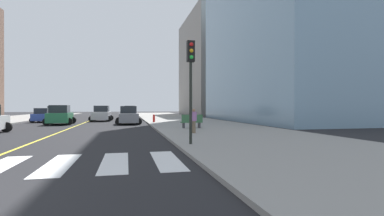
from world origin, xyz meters
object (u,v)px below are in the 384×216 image
(car_green_nearest, at_px, (60,116))
(traffic_light_near_corner, at_px, (191,72))
(pedestrian_waiting_east, at_px, (194,120))
(park_bench, at_px, (192,122))
(car_yellow_third, at_px, (56,113))
(car_gray_fifth, at_px, (128,116))
(fire_hydrant, at_px, (154,118))
(car_blue_second, at_px, (43,116))
(car_silver_fourth, at_px, (102,114))
(car_black_sixth, at_px, (130,112))

(car_green_nearest, distance_m, traffic_light_near_corner, 22.60)
(pedestrian_waiting_east, bearing_deg, park_bench, 157.50)
(car_yellow_third, xyz_separation_m, traffic_light_near_corner, (13.29, -33.74, 2.64))
(car_green_nearest, height_order, car_gray_fifth, car_green_nearest)
(fire_hydrant, bearing_deg, pedestrian_waiting_east, -84.68)
(car_gray_fifth, height_order, pedestrian_waiting_east, car_gray_fifth)
(car_blue_second, xyz_separation_m, traffic_light_near_corner, (13.05, -25.85, 2.77))
(car_gray_fifth, relative_size, fire_hydrant, 5.03)
(car_silver_fourth, distance_m, pedestrian_waiting_east, 22.61)
(car_yellow_third, relative_size, car_gray_fifth, 1.02)
(car_green_nearest, relative_size, fire_hydrant, 5.33)
(car_yellow_third, relative_size, fire_hydrant, 5.12)
(park_bench, relative_size, pedestrian_waiting_east, 1.11)
(car_yellow_third, distance_m, traffic_light_near_corner, 36.35)
(car_blue_second, xyz_separation_m, pedestrian_waiting_east, (14.50, -20.21, 0.24))
(car_black_sixth, height_order, park_bench, car_black_sixth)
(car_yellow_third, xyz_separation_m, car_silver_fourth, (7.08, -6.82, 0.01))
(car_gray_fifth, bearing_deg, traffic_light_near_corner, 97.00)
(car_gray_fifth, height_order, traffic_light_near_corner, traffic_light_near_corner)
(car_gray_fifth, xyz_separation_m, fire_hydrant, (2.88, 0.96, -0.35))
(car_yellow_third, relative_size, pedestrian_waiting_east, 2.78)
(pedestrian_waiting_east, height_order, fire_hydrant, pedestrian_waiting_east)
(car_silver_fourth, relative_size, pedestrian_waiting_east, 2.85)
(car_blue_second, relative_size, car_yellow_third, 0.87)
(pedestrian_waiting_east, bearing_deg, car_blue_second, -156.02)
(park_bench, xyz_separation_m, pedestrian_waiting_east, (-0.86, -4.50, 0.36))
(traffic_light_near_corner, relative_size, fire_hydrant, 5.50)
(car_green_nearest, xyz_separation_m, traffic_light_near_corner, (9.92, -20.14, 2.61))
(car_black_sixth, height_order, pedestrian_waiting_east, car_black_sixth)
(car_green_nearest, bearing_deg, traffic_light_near_corner, -66.24)
(car_yellow_third, bearing_deg, traffic_light_near_corner, -67.98)
(car_gray_fifth, bearing_deg, car_blue_second, -34.09)
(traffic_light_near_corner, bearing_deg, pedestrian_waiting_east, -104.40)
(car_silver_fourth, bearing_deg, car_blue_second, 11.03)
(car_silver_fourth, relative_size, fire_hydrant, 5.25)
(car_green_nearest, bearing_deg, park_bench, -41.72)
(traffic_light_near_corner, xyz_separation_m, fire_hydrant, (0.09, 20.18, -3.01))
(car_blue_second, distance_m, car_gray_fifth, 12.22)
(car_gray_fifth, bearing_deg, car_silver_fourth, -67.26)
(car_yellow_third, distance_m, car_gray_fifth, 17.92)
(park_bench, bearing_deg, car_gray_fifth, 26.12)
(car_blue_second, relative_size, traffic_light_near_corner, 0.81)
(car_green_nearest, height_order, car_silver_fourth, car_green_nearest)
(car_blue_second, relative_size, car_black_sixth, 0.84)
(car_blue_second, relative_size, car_silver_fourth, 0.85)
(car_yellow_third, bearing_deg, car_silver_fourth, -43.41)
(car_yellow_third, bearing_deg, car_blue_second, -87.75)
(car_blue_second, bearing_deg, fire_hydrant, -21.48)
(car_black_sixth, xyz_separation_m, traffic_light_near_corner, (2.38, -39.66, 2.61))
(car_gray_fifth, distance_m, traffic_light_near_corner, 19.60)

